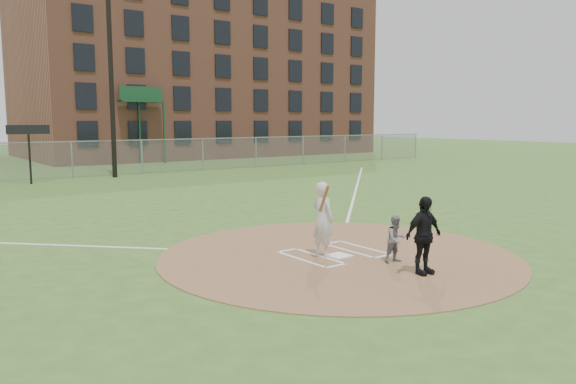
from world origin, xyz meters
TOP-DOWN VIEW (x-y plane):
  - ground at (0.00, 0.00)m, footprint 140.00×140.00m
  - dirt_circle at (0.00, 0.00)m, footprint 8.40×8.40m
  - home_plate at (-0.11, -0.15)m, footprint 0.54×0.54m
  - foul_line_first at (9.00, 9.00)m, footprint 17.04×17.04m
  - catcher at (0.57, -1.29)m, footprint 0.56×0.46m
  - umpire at (0.30, -2.28)m, footprint 0.96×0.44m
  - batters_boxes at (0.00, 0.15)m, footprint 2.08×1.88m
  - batter_at_plate at (-0.40, 0.09)m, footprint 0.67×1.03m
  - outfield_fence at (0.00, 22.00)m, footprint 56.08×0.08m
  - brick_warehouse at (16.00, 37.96)m, footprint 30.00×17.17m
  - light_pole at (2.00, 21.00)m, footprint 1.20×0.30m
  - scoreboard_sign at (-2.50, 20.20)m, footprint 2.00×0.10m

SIDE VIEW (x-z plane):
  - ground at x=0.00m, z-range 0.00..0.00m
  - foul_line_first at x=9.00m, z-range 0.00..0.01m
  - dirt_circle at x=0.00m, z-range 0.00..0.02m
  - batters_boxes at x=0.00m, z-range 0.02..0.03m
  - home_plate at x=-0.11m, z-range 0.02..0.05m
  - catcher at x=0.57m, z-range 0.02..1.07m
  - umpire at x=0.30m, z-range 0.02..1.63m
  - batter_at_plate at x=-0.40m, z-range 0.01..1.79m
  - outfield_fence at x=0.00m, z-range 0.00..2.03m
  - scoreboard_sign at x=-2.50m, z-range 0.92..3.85m
  - light_pole at x=2.00m, z-range 0.50..12.72m
  - brick_warehouse at x=16.00m, z-range 0.00..15.00m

